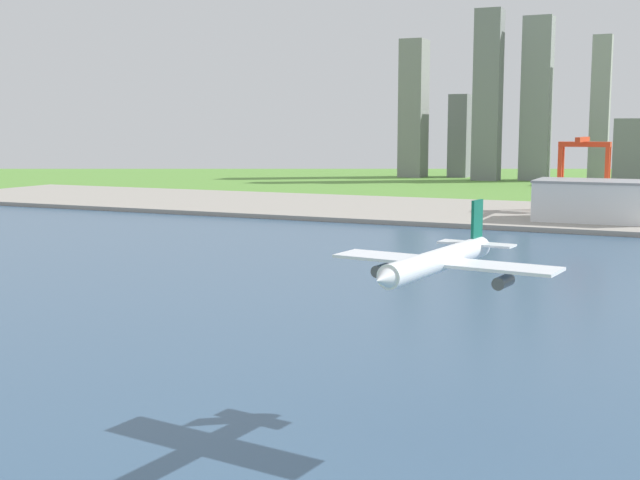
# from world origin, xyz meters

# --- Properties ---
(ground_plane) EXTENTS (2400.00, 2400.00, 0.00)m
(ground_plane) POSITION_xyz_m (0.00, 300.00, 0.00)
(ground_plane) COLOR #5B933B
(water_bay) EXTENTS (840.00, 360.00, 0.15)m
(water_bay) POSITION_xyz_m (0.00, 240.00, 0.07)
(water_bay) COLOR #385675
(water_bay) RESTS_ON ground
(industrial_pier) EXTENTS (840.00, 140.00, 2.50)m
(industrial_pier) POSITION_xyz_m (0.00, 490.00, 1.25)
(industrial_pier) COLOR #9C968C
(industrial_pier) RESTS_ON ground
(airplane_landing) EXTENTS (36.86, 39.33, 11.75)m
(airplane_landing) POSITION_xyz_m (28.52, 150.85, 27.91)
(airplane_landing) COLOR white
(port_crane_red) EXTENTS (27.51, 43.57, 41.11)m
(port_crane_red) POSITION_xyz_m (7.09, 509.90, 32.43)
(port_crane_red) COLOR red
(port_crane_red) RESTS_ON industrial_pier
(warehouse_main) EXTENTS (55.13, 35.50, 20.29)m
(warehouse_main) POSITION_xyz_m (17.77, 460.39, 12.67)
(warehouse_main) COLOR white
(warehouse_main) RESTS_ON industrial_pier
(distant_skyline) EXTENTS (405.15, 79.45, 156.25)m
(distant_skyline) POSITION_xyz_m (-21.29, 818.77, 62.31)
(distant_skyline) COLOR gray
(distant_skyline) RESTS_ON ground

